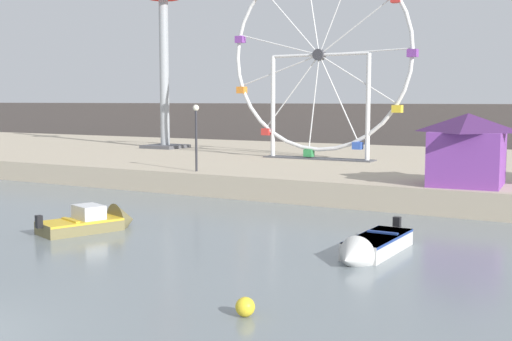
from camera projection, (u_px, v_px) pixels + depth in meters
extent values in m
cube|color=#B7A88E|center=(404.00, 169.00, 40.65)|extent=(110.00, 25.00, 1.12)
cube|color=#564C47|center=(486.00, 127.00, 62.78)|extent=(140.00, 3.00, 4.40)
cube|color=olive|center=(80.00, 226.00, 24.09)|extent=(2.33, 3.15, 0.46)
cube|color=gold|center=(80.00, 221.00, 24.07)|extent=(2.34, 3.13, 0.08)
cone|color=olive|center=(124.00, 220.00, 25.23)|extent=(1.54, 1.20, 1.35)
cube|color=black|center=(39.00, 222.00, 23.09)|extent=(0.30, 0.27, 0.44)
cube|color=silver|center=(89.00, 212.00, 24.27)|extent=(1.36, 1.20, 0.50)
cube|color=gold|center=(71.00, 220.00, 23.84)|extent=(1.19, 0.57, 0.06)
cube|color=silver|center=(378.00, 244.00, 20.90)|extent=(1.27, 3.40, 0.53)
cube|color=navy|center=(378.00, 237.00, 20.88)|extent=(1.29, 3.37, 0.08)
cone|color=silver|center=(351.00, 258.00, 19.09)|extent=(1.15, 0.96, 1.12)
cube|color=black|center=(397.00, 223.00, 22.39)|extent=(0.25, 0.21, 0.44)
cube|color=navy|center=(383.00, 233.00, 21.23)|extent=(1.01, 0.19, 0.06)
torus|color=silver|center=(319.00, 55.00, 40.63)|extent=(11.82, 0.24, 11.82)
cylinder|color=#38383D|center=(319.00, 55.00, 40.63)|extent=(0.70, 0.50, 0.70)
cylinder|color=silver|center=(357.00, 25.00, 39.29)|extent=(4.81, 0.08, 3.35)
cylinder|color=silver|center=(337.00, 9.00, 39.80)|extent=(2.31, 0.08, 5.37)
cylinder|color=silver|center=(312.00, 8.00, 40.58)|extent=(1.09, 0.08, 5.72)
cylinder|color=silver|center=(291.00, 21.00, 41.37)|extent=(3.99, 0.08, 4.31)
cylinder|color=silver|center=(278.00, 45.00, 41.93)|extent=(5.63, 0.08, 1.53)
cube|color=purple|center=(240.00, 39.00, 43.25)|extent=(0.56, 0.48, 0.44)
cylinder|color=silver|center=(279.00, 71.00, 42.07)|extent=(5.53, 0.08, 1.89)
cube|color=orange|center=(242.00, 90.00, 43.54)|extent=(0.56, 0.48, 0.44)
cylinder|color=silver|center=(292.00, 92.00, 41.76)|extent=(3.71, 0.08, 4.55)
cube|color=red|center=(267.00, 132.00, 42.92)|extent=(0.56, 0.48, 0.44)
cylinder|color=silver|center=(314.00, 102.00, 41.09)|extent=(0.72, 0.08, 5.77)
cube|color=#33934C|center=(309.00, 153.00, 41.58)|extent=(0.56, 0.48, 0.44)
cylinder|color=silver|center=(338.00, 98.00, 40.27)|extent=(2.65, 0.08, 5.22)
cube|color=#3356B7|center=(358.00, 146.00, 39.95)|extent=(0.56, 0.48, 0.44)
cylinder|color=silver|center=(357.00, 79.00, 39.57)|extent=(5.01, 0.08, 3.04)
cube|color=yellow|center=(397.00, 109.00, 38.54)|extent=(0.56, 0.48, 0.44)
cylinder|color=silver|center=(364.00, 52.00, 39.21)|extent=(5.79, 0.08, 0.27)
cube|color=purple|center=(413.00, 53.00, 37.81)|extent=(0.56, 0.48, 0.44)
cylinder|color=silver|center=(273.00, 107.00, 42.52)|extent=(0.28, 0.28, 6.39)
cylinder|color=silver|center=(368.00, 108.00, 39.41)|extent=(0.28, 0.28, 6.39)
cylinder|color=silver|center=(319.00, 55.00, 40.63)|extent=(6.37, 0.18, 0.18)
cube|color=#4C4C51|center=(318.00, 158.00, 41.30)|extent=(7.17, 1.20, 0.08)
cylinder|color=#999EA3|center=(164.00, 49.00, 50.23)|extent=(0.70, 0.70, 14.94)
cube|color=#4C4C51|center=(165.00, 146.00, 51.01)|extent=(2.80, 2.80, 0.24)
cube|color=purple|center=(467.00, 159.00, 28.49)|extent=(3.14, 3.24, 2.31)
pyramid|color=#462156|center=(468.00, 123.00, 28.32)|extent=(3.45, 3.56, 0.80)
cylinder|color=#2D2D33|center=(196.00, 141.00, 34.08)|extent=(0.12, 0.12, 3.11)
sphere|color=#F2EACC|center=(196.00, 108.00, 33.90)|extent=(0.32, 0.32, 0.32)
sphere|color=yellow|center=(245.00, 307.00, 14.69)|extent=(0.44, 0.44, 0.44)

